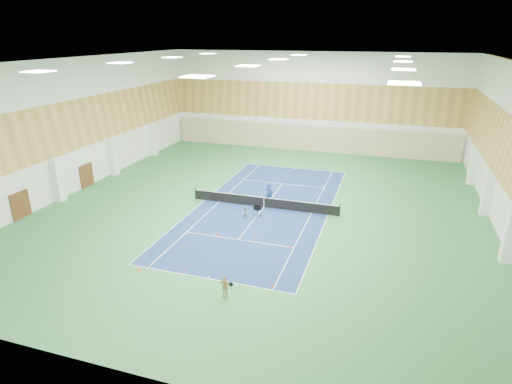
% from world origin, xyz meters
% --- Properties ---
extents(ground, '(40.00, 40.00, 0.00)m').
position_xyz_m(ground, '(0.00, 0.00, 0.00)').
color(ground, '#2F6F3D').
rests_on(ground, ground).
extents(room_shell, '(36.00, 40.00, 12.00)m').
position_xyz_m(room_shell, '(0.00, 0.00, 6.00)').
color(room_shell, white).
rests_on(room_shell, ground).
extents(wood_cladding, '(36.00, 40.00, 8.00)m').
position_xyz_m(wood_cladding, '(0.00, 0.00, 8.00)').
color(wood_cladding, tan).
rests_on(wood_cladding, room_shell).
extents(ceiling_light_grid, '(21.40, 25.40, 0.06)m').
position_xyz_m(ceiling_light_grid, '(0.00, 0.00, 11.92)').
color(ceiling_light_grid, white).
rests_on(ceiling_light_grid, room_shell).
extents(court_surface, '(10.97, 23.77, 0.01)m').
position_xyz_m(court_surface, '(0.00, 0.00, 0.01)').
color(court_surface, navy).
rests_on(court_surface, ground).
extents(tennis_balls_scatter, '(10.57, 22.77, 0.07)m').
position_xyz_m(tennis_balls_scatter, '(0.00, 0.00, 0.05)').
color(tennis_balls_scatter, '#CDEB28').
rests_on(tennis_balls_scatter, ground).
extents(tennis_net, '(12.80, 0.10, 1.10)m').
position_xyz_m(tennis_net, '(0.00, 0.00, 0.55)').
color(tennis_net, black).
rests_on(tennis_net, ground).
extents(back_curtain, '(35.40, 0.16, 3.20)m').
position_xyz_m(back_curtain, '(0.00, 19.75, 1.60)').
color(back_curtain, '#C6B793').
rests_on(back_curtain, ground).
extents(door_left_a, '(0.08, 1.80, 2.20)m').
position_xyz_m(door_left_a, '(-17.92, -8.00, 1.10)').
color(door_left_a, '#593319').
rests_on(door_left_a, ground).
extents(door_left_b, '(0.08, 1.80, 2.20)m').
position_xyz_m(door_left_b, '(-17.92, 0.00, 1.10)').
color(door_left_b, '#593319').
rests_on(door_left_b, ground).
extents(coach, '(0.70, 0.53, 1.73)m').
position_xyz_m(coach, '(0.06, 1.38, 0.87)').
color(coach, navy).
rests_on(coach, ground).
extents(child_court, '(0.63, 0.61, 1.03)m').
position_xyz_m(child_court, '(-0.71, -2.68, 0.51)').
color(child_court, '#92939A').
rests_on(child_court, ground).
extents(child_apron, '(0.82, 0.45, 1.32)m').
position_xyz_m(child_apron, '(1.70, -13.30, 0.66)').
color(child_apron, tan).
rests_on(child_apron, ground).
extents(ball_cart, '(0.68, 0.68, 0.89)m').
position_xyz_m(ball_cart, '(0.05, -1.96, 0.44)').
color(ball_cart, black).
rests_on(ball_cart, ground).
extents(cone_svc_a, '(0.18, 0.18, 0.20)m').
position_xyz_m(cone_svc_a, '(-2.99, -6.45, 0.10)').
color(cone_svc_a, '#DB5C0B').
rests_on(cone_svc_a, ground).
extents(cone_svc_b, '(0.20, 0.20, 0.22)m').
position_xyz_m(cone_svc_b, '(-1.76, -6.17, 0.11)').
color(cone_svc_b, '#EB4C0C').
rests_on(cone_svc_b, ground).
extents(cone_svc_c, '(0.19, 0.19, 0.21)m').
position_xyz_m(cone_svc_c, '(1.14, -5.81, 0.11)').
color(cone_svc_c, '#F4430C').
rests_on(cone_svc_c, ground).
extents(cone_svc_d, '(0.19, 0.19, 0.21)m').
position_xyz_m(cone_svc_d, '(3.86, -6.44, 0.10)').
color(cone_svc_d, '#FF4E0D').
rests_on(cone_svc_d, ground).
extents(cone_base_a, '(0.20, 0.20, 0.23)m').
position_xyz_m(cone_base_a, '(-4.49, -12.30, 0.11)').
color(cone_base_a, '#FF550D').
rests_on(cone_base_a, ground).
extents(cone_base_b, '(0.18, 0.18, 0.19)m').
position_xyz_m(cone_base_b, '(-1.69, -11.64, 0.10)').
color(cone_base_b, '#E93D0C').
rests_on(cone_base_b, ground).
extents(cone_base_c, '(0.20, 0.20, 0.22)m').
position_xyz_m(cone_base_c, '(1.12, -11.95, 0.11)').
color(cone_base_c, '#D65A0B').
rests_on(cone_base_c, ground).
extents(cone_base_d, '(0.18, 0.18, 0.20)m').
position_xyz_m(cone_base_d, '(3.99, -11.47, 0.10)').
color(cone_base_d, '#FF460D').
rests_on(cone_base_d, ground).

